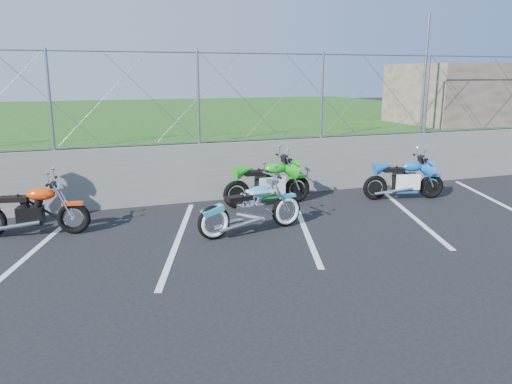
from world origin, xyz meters
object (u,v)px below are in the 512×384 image
object	(u,v)px
sportbike_green	(269,185)
sportbike_blue	(405,181)
cruiser_turquoise	(253,210)
naked_orange	(33,213)

from	to	relation	value
sportbike_green	sportbike_blue	xyz separation A→B (m)	(3.12, -0.56, -0.03)
cruiser_turquoise	sportbike_blue	bearing A→B (deg)	5.27
sportbike_blue	cruiser_turquoise	bearing A→B (deg)	-150.79
sportbike_blue	naked_orange	bearing A→B (deg)	-166.37
sportbike_green	sportbike_blue	world-z (taller)	sportbike_green
naked_orange	sportbike_blue	size ratio (longest dim) A/B	1.05
cruiser_turquoise	sportbike_blue	xyz separation A→B (m)	(4.10, 1.17, 0.00)
naked_orange	sportbike_green	xyz separation A→B (m)	(4.69, 0.60, 0.03)
cruiser_turquoise	sportbike_blue	world-z (taller)	cruiser_turquoise
naked_orange	sportbike_blue	distance (m)	7.81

